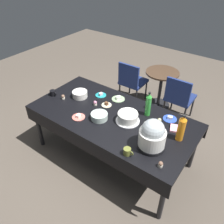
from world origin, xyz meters
TOP-DOWN VIEW (x-y plane):
  - ground at (0.00, 0.00)m, footprint 9.00×9.00m
  - potluck_table at (0.00, 0.00)m, footprint 2.20×1.10m
  - frosted_layer_cake at (0.24, 0.01)m, footprint 0.31×0.31m
  - slow_cooker at (0.69, -0.21)m, footprint 0.31×0.31m
  - glass_salad_bowl at (-0.09, -0.16)m, footprint 0.22×0.22m
  - ceramic_snack_bowl at (-0.64, 0.08)m, footprint 0.22×0.22m
  - dessert_plate_sage at (-0.15, 0.36)m, footprint 0.19×0.19m
  - dessert_plate_cream at (-0.20, 0.14)m, footprint 0.14×0.14m
  - dessert_plate_cobalt at (0.65, 0.37)m, footprint 0.18×0.18m
  - dessert_plate_coral at (-0.32, -0.30)m, footprint 0.17×0.17m
  - dessert_plate_teal at (-0.42, 0.29)m, footprint 0.16×0.16m
  - cupcake_lemon at (0.91, -0.40)m, footprint 0.05×0.05m
  - cupcake_rose at (-0.80, -0.11)m, footprint 0.05×0.05m
  - cupcake_vanilla at (0.57, 0.22)m, footprint 0.05×0.05m
  - cupcake_berry at (0.29, 0.42)m, footprint 0.05×0.05m
  - cupcake_cocoa at (-0.33, 0.05)m, footprint 0.05×0.05m
  - soda_bottle_lime_soda at (0.37, 0.28)m, footprint 0.07×0.07m
  - soda_bottle_orange_juice at (0.89, 0.09)m, footprint 0.09×0.09m
  - coffee_mug_olive at (0.54, -0.46)m, footprint 0.12×0.08m
  - coffee_mug_black at (-0.99, -0.13)m, footprint 0.12×0.08m
  - paper_napkin_stack at (0.80, 0.23)m, footprint 0.18×0.18m
  - maroon_chair_left at (-0.55, 1.37)m, footprint 0.45×0.45m
  - maroon_chair_right at (0.40, 1.37)m, footprint 0.44×0.44m
  - round_cafe_table at (-0.05, 1.60)m, footprint 0.60×0.60m

SIDE VIEW (x-z plane):
  - ground at x=0.00m, z-range 0.00..0.00m
  - maroon_chair_left at x=-0.55m, z-range 0.07..0.92m
  - maroon_chair_right at x=0.40m, z-range 0.07..0.92m
  - round_cafe_table at x=-0.05m, z-range 0.14..0.86m
  - potluck_table at x=0.00m, z-range 0.31..1.06m
  - dessert_plate_cobalt at x=0.65m, z-range 0.74..0.78m
  - dessert_plate_teal at x=-0.42m, z-range 0.74..0.78m
  - dessert_plate_coral at x=-0.32m, z-range 0.74..0.78m
  - dessert_plate_sage at x=-0.15m, z-range 0.74..0.79m
  - dessert_plate_cream at x=-0.20m, z-range 0.74..0.79m
  - paper_napkin_stack at x=0.80m, z-range 0.75..0.77m
  - cupcake_lemon at x=0.91m, z-range 0.75..0.82m
  - cupcake_rose at x=-0.80m, z-range 0.75..0.82m
  - cupcake_vanilla at x=0.57m, z-range 0.75..0.82m
  - cupcake_berry at x=0.29m, z-range 0.75..0.82m
  - cupcake_cocoa at x=-0.33m, z-range 0.75..0.82m
  - glass_salad_bowl at x=-0.09m, z-range 0.75..0.83m
  - coffee_mug_black at x=-0.99m, z-range 0.75..0.83m
  - coffee_mug_olive at x=0.54m, z-range 0.75..0.83m
  - ceramic_snack_bowl at x=-0.64m, z-range 0.75..0.84m
  - frosted_layer_cake at x=0.24m, z-range 0.75..0.87m
  - soda_bottle_lime_soda at x=0.37m, z-range 0.74..1.08m
  - soda_bottle_orange_juice at x=0.89m, z-range 0.74..1.08m
  - slow_cooker at x=0.69m, z-range 0.74..1.10m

